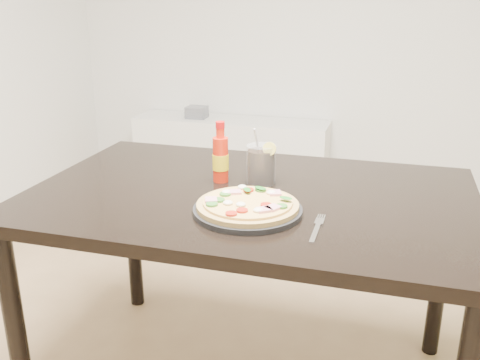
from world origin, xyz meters
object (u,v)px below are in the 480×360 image
(plate, at_px, (248,210))
(media_console, at_px, (231,153))
(cola_cup, at_px, (261,165))
(fork, at_px, (317,227))
(dining_table, at_px, (250,216))
(hot_sauce_bottle, at_px, (221,158))
(pizza, at_px, (248,204))

(plate, xyz_separation_m, media_console, (-0.74, 2.22, -0.51))
(cola_cup, height_order, fork, cola_cup)
(cola_cup, bearing_deg, fork, -53.26)
(dining_table, xyz_separation_m, media_console, (-0.70, 2.05, -0.42))
(plate, relative_size, hot_sauce_bottle, 1.54)
(dining_table, height_order, cola_cup, cola_cup)
(plate, height_order, pizza, pizza)
(dining_table, height_order, fork, fork)
(cola_cup, bearing_deg, dining_table, -96.20)
(hot_sauce_bottle, height_order, fork, hot_sauce_bottle)
(hot_sauce_bottle, xyz_separation_m, media_console, (-0.57, 1.97, -0.58))
(media_console, bearing_deg, plate, -71.65)
(fork, height_order, media_console, fork)
(dining_table, xyz_separation_m, hot_sauce_bottle, (-0.12, 0.07, 0.16))
(hot_sauce_bottle, bearing_deg, plate, -56.62)
(fork, bearing_deg, dining_table, 138.23)
(pizza, distance_m, media_console, 2.39)
(pizza, bearing_deg, dining_table, 102.41)
(pizza, relative_size, hot_sauce_bottle, 1.44)
(pizza, relative_size, fork, 1.56)
(plate, xyz_separation_m, pizza, (-0.00, 0.00, 0.02))
(dining_table, xyz_separation_m, fork, (0.25, -0.22, 0.09))
(plate, relative_size, media_console, 0.22)
(dining_table, relative_size, fork, 7.45)
(dining_table, distance_m, pizza, 0.21)
(pizza, distance_m, cola_cup, 0.27)
(plate, height_order, media_console, plate)
(hot_sauce_bottle, bearing_deg, dining_table, -30.79)
(pizza, xyz_separation_m, cola_cup, (-0.03, 0.27, 0.03))
(plate, bearing_deg, hot_sauce_bottle, 123.38)
(cola_cup, xyz_separation_m, media_console, (-0.71, 1.95, -0.56))
(hot_sauce_bottle, xyz_separation_m, fork, (0.37, -0.29, -0.08))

